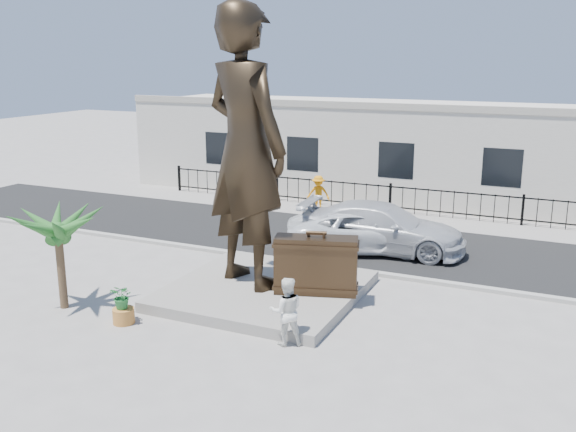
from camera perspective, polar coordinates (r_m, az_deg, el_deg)
name	(u,v)px	position (r m, az deg, el deg)	size (l,w,h in m)	color
ground	(257,317)	(17.18, -2.80, -8.95)	(100.00, 100.00, 0.00)	#9E9991
street	(354,240)	(24.15, 5.92, -2.12)	(40.00, 7.00, 0.01)	black
curb	(320,265)	(21.00, 2.84, -4.42)	(40.00, 0.25, 0.12)	#A5A399
far_sidewalk	(384,216)	(27.85, 8.57, 0.00)	(40.00, 2.50, 0.02)	#9E9991
plinth	(265,290)	(18.58, -2.06, -6.63)	(5.20, 5.20, 0.30)	gray
fence	(390,199)	(28.46, 9.07, 1.51)	(22.00, 0.10, 1.20)	black
building	(415,150)	(32.19, 11.21, 5.77)	(28.00, 7.00, 4.40)	silver
statue	(246,148)	(17.90, -3.76, 6.07)	(2.87, 1.88, 7.86)	black
suitcase	(316,265)	(17.76, 2.50, -4.38)	(2.27, 0.72, 1.60)	#342516
tourist	(286,311)	(15.34, -0.15, -8.46)	(0.81, 0.63, 1.68)	white
car_white	(361,231)	(22.69, 6.52, -1.29)	(2.40, 5.20, 1.45)	white
car_silver	(382,228)	(22.73, 8.36, -1.03)	(2.35, 5.78, 1.68)	silver
worker	(318,193)	(28.24, 2.71, 2.01)	(1.03, 0.59, 1.59)	orange
palm_tree	(65,307)	(18.81, -19.24, -7.68)	(1.80, 1.80, 3.20)	#245C21
planter	(124,316)	(17.25, -14.40, -8.59)	(0.56, 0.56, 0.40)	#C17A33
shrub	(122,297)	(17.06, -14.51, -6.95)	(0.59, 0.51, 0.65)	#247131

